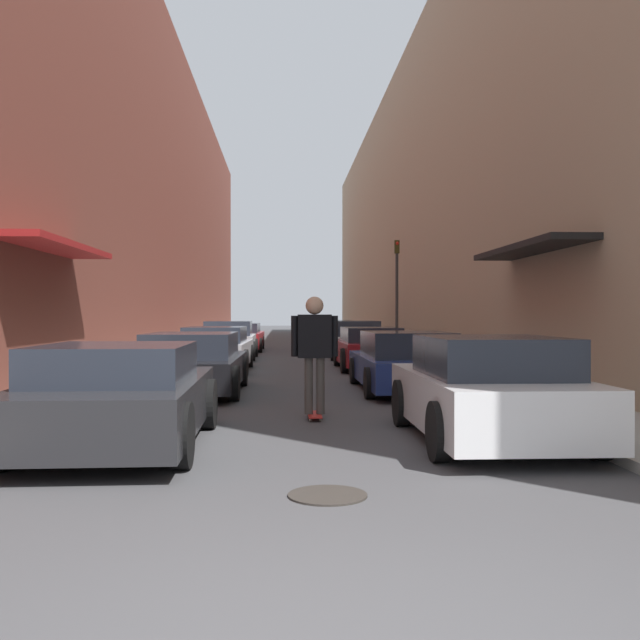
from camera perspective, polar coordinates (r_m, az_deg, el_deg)
The scene contains 19 objects.
ground at distance 27.88m, azimuth -2.37°, elevation -2.79°, with size 135.25×135.25×0.00m, color #424244.
curb_strip_left at distance 34.24m, azimuth -9.45°, elevation -2.08°, with size 1.80×61.48×0.12m.
curb_strip_right at distance 34.30m, azimuth 4.51°, elevation -2.07°, with size 1.80×61.48×0.12m.
building_row_left at distance 35.08m, azimuth -14.24°, elevation 9.49°, with size 4.90×61.48×14.18m.
building_row_right at distance 35.12m, azimuth 9.27°, elevation 8.71°, with size 4.90×61.48×13.24m.
parked_car_left_0 at distance 8.89m, azimuth -15.80°, elevation -5.90°, with size 2.04×4.19×1.24m.
parked_car_left_1 at distance 14.54m, azimuth -10.15°, elevation -3.47°, with size 2.03×4.52×1.22m.
parked_car_left_2 at distance 19.98m, azimuth -8.31°, elevation -2.34°, with size 1.90×4.48×1.24m.
parked_car_left_3 at distance 25.36m, azimuth -7.28°, elevation -1.65°, with size 1.92×4.11×1.34m.
parked_car_left_4 at distance 30.81m, azimuth -6.49°, elevation -1.39°, with size 2.08×4.78×1.20m.
parked_car_right_0 at distance 9.20m, azimuth 13.29°, elevation -5.52°, with size 1.94×4.01×1.32m.
parked_car_right_1 at distance 14.89m, azimuth 6.83°, elevation -3.39°, with size 2.00×4.67×1.23m.
parked_car_right_2 at distance 20.51m, azimuth 4.02°, elevation -2.30°, with size 1.88×4.29×1.21m.
parked_car_right_3 at distance 25.55m, azimuth 2.79°, elevation -1.63°, with size 1.89×4.68×1.35m.
parked_car_right_4 at distance 30.69m, azimuth 1.94°, elevation -1.35°, with size 2.01×4.31×1.23m.
parked_car_right_5 at distance 36.11m, azimuth 1.19°, elevation -1.04°, with size 1.96×4.59×1.28m.
skateboarder at distance 10.84m, azimuth -0.44°, elevation -1.87°, with size 0.72×0.78×1.86m.
manhole_cover at distance 6.43m, azimuth 0.61°, elevation -13.83°, with size 0.70×0.70×0.02m.
traffic_light at distance 24.54m, azimuth 6.17°, elevation 2.72°, with size 0.16×0.22×4.00m.
Camera 1 is at (-0.26, -3.24, 1.60)m, focal length 40.00 mm.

